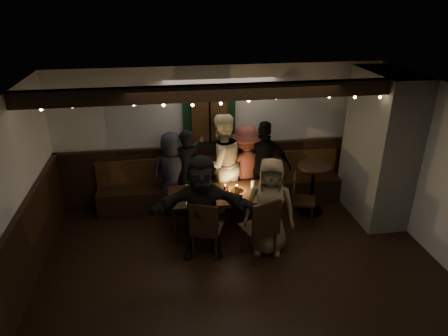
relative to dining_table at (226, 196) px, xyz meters
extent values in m
cube|color=black|center=(0.06, -1.40, -0.63)|extent=(6.00, 5.00, 0.01)
cube|color=black|center=(0.06, -1.40, 1.98)|extent=(6.00, 5.00, 0.01)
cube|color=silver|center=(0.06, 1.11, 0.68)|extent=(6.00, 0.01, 2.60)
cube|color=silver|center=(-2.94, -1.40, 0.68)|extent=(0.01, 5.00, 2.60)
cube|color=black|center=(0.06, 1.08, -0.07)|extent=(6.00, 0.05, 1.10)
cube|color=black|center=(-2.91, -1.40, -0.07)|extent=(0.05, 5.00, 1.10)
cube|color=slate|center=(2.71, 0.10, 0.68)|extent=(0.70, 1.40, 2.60)
cube|color=black|center=(0.06, 0.83, -0.40)|extent=(4.60, 0.45, 0.45)
cube|color=#422614|center=(0.06, 1.01, 0.08)|extent=(4.60, 0.06, 0.50)
cube|color=black|center=(-0.14, 1.04, 1.03)|extent=(0.95, 0.04, 1.00)
cube|color=#422614|center=(-0.14, 0.98, 1.03)|extent=(0.64, 0.12, 0.76)
cube|color=black|center=(0.06, -0.40, 1.87)|extent=(6.00, 0.16, 0.22)
sphere|color=#FFE599|center=(-2.54, -0.42, 1.74)|extent=(0.04, 0.04, 0.04)
sphere|color=#FFE599|center=(-2.14, -0.42, 1.76)|extent=(0.04, 0.04, 0.04)
sphere|color=#FFE599|center=(-1.74, -0.42, 1.77)|extent=(0.04, 0.04, 0.04)
sphere|color=#FFE599|center=(-1.34, -0.42, 1.75)|extent=(0.04, 0.04, 0.04)
sphere|color=#FFE599|center=(-0.94, -0.42, 1.72)|extent=(0.04, 0.04, 0.04)
sphere|color=#FFE599|center=(-0.54, -0.42, 1.71)|extent=(0.04, 0.04, 0.04)
sphere|color=#FFE599|center=(-0.14, -0.42, 1.71)|extent=(0.04, 0.04, 0.04)
sphere|color=#FFE599|center=(0.26, -0.42, 1.74)|extent=(0.04, 0.04, 0.04)
sphere|color=#FFE599|center=(0.66, -0.42, 1.76)|extent=(0.04, 0.04, 0.04)
sphere|color=#FFE599|center=(1.06, -0.42, 1.77)|extent=(0.04, 0.04, 0.04)
sphere|color=#FFE599|center=(1.46, -0.42, 1.75)|extent=(0.04, 0.04, 0.04)
sphere|color=#FFE599|center=(1.86, -0.42, 1.72)|extent=(0.04, 0.04, 0.04)
sphere|color=#FFE599|center=(2.26, -0.42, 1.71)|extent=(0.04, 0.04, 0.04)
sphere|color=#FFE599|center=(2.66, -0.42, 1.71)|extent=(0.04, 0.04, 0.04)
cube|color=black|center=(0.00, 0.00, 0.03)|extent=(1.91, 0.82, 0.05)
cylinder|color=black|center=(-0.88, -0.33, -0.31)|extent=(0.06, 0.06, 0.63)
cylinder|color=black|center=(-0.88, 0.34, -0.31)|extent=(0.06, 0.06, 0.63)
cylinder|color=black|center=(0.88, -0.33, -0.31)|extent=(0.06, 0.06, 0.63)
cylinder|color=black|center=(0.88, 0.34, -0.31)|extent=(0.06, 0.06, 0.63)
cylinder|color=#BF7226|center=(-0.64, 0.14, 0.12)|extent=(0.06, 0.06, 0.13)
cylinder|color=#BF7226|center=(-0.37, -0.16, 0.12)|extent=(0.06, 0.06, 0.13)
cylinder|color=silver|center=(-0.02, 0.11, 0.12)|extent=(0.06, 0.06, 0.13)
cylinder|color=#BF7226|center=(0.17, -0.05, 0.12)|extent=(0.06, 0.06, 0.13)
cylinder|color=silver|center=(0.49, 0.13, 0.12)|extent=(0.06, 0.06, 0.13)
cylinder|color=#BF7226|center=(0.73, -0.15, 0.12)|extent=(0.06, 0.06, 0.13)
cylinder|color=white|center=(-0.57, -0.27, 0.06)|extent=(0.24, 0.24, 0.01)
cube|color=#B2B2B7|center=(0.00, -0.04, 0.08)|extent=(0.15, 0.09, 0.05)
cylinder|color=#990C0C|center=(-0.03, -0.04, 0.13)|extent=(0.03, 0.03, 0.15)
cylinder|color=gold|center=(0.03, -0.04, 0.13)|extent=(0.03, 0.03, 0.15)
cylinder|color=silver|center=(0.20, 0.05, 0.09)|extent=(0.05, 0.05, 0.07)
sphere|color=#FFB24C|center=(0.20, 0.05, 0.15)|extent=(0.03, 0.03, 0.03)
cube|color=black|center=(-0.40, -0.67, -0.18)|extent=(0.56, 0.56, 0.04)
cube|color=black|center=(-0.47, -0.86, 0.09)|extent=(0.42, 0.19, 0.50)
cylinder|color=black|center=(-0.17, -0.57, -0.41)|extent=(0.04, 0.04, 0.43)
cylinder|color=black|center=(-0.29, -0.90, -0.41)|extent=(0.04, 0.04, 0.43)
cylinder|color=black|center=(-0.50, -0.45, -0.41)|extent=(0.04, 0.04, 0.43)
cylinder|color=black|center=(-0.62, -0.78, -0.41)|extent=(0.04, 0.04, 0.43)
cube|color=black|center=(0.37, -0.84, -0.15)|extent=(0.58, 0.58, 0.04)
cube|color=black|center=(0.43, -1.04, 0.14)|extent=(0.46, 0.18, 0.53)
cylinder|color=black|center=(0.50, -0.60, -0.40)|extent=(0.04, 0.04, 0.46)
cylinder|color=black|center=(0.61, -0.96, -0.40)|extent=(0.04, 0.04, 0.46)
cylinder|color=black|center=(0.14, -0.71, -0.40)|extent=(0.04, 0.04, 0.46)
cylinder|color=black|center=(0.25, -1.07, -0.40)|extent=(0.04, 0.04, 0.46)
cube|color=black|center=(1.38, 0.01, -0.21)|extent=(0.51, 0.51, 0.04)
cube|color=black|center=(1.22, 0.08, 0.03)|extent=(0.18, 0.39, 0.46)
cylinder|color=black|center=(1.48, -0.20, -0.43)|extent=(0.03, 0.03, 0.39)
cylinder|color=black|center=(1.18, -0.08, -0.43)|extent=(0.03, 0.03, 0.39)
cylinder|color=black|center=(1.59, 0.11, -0.43)|extent=(0.03, 0.03, 0.39)
cylinder|color=black|center=(1.29, 0.22, -0.43)|extent=(0.03, 0.03, 0.39)
cylinder|color=black|center=(1.65, 0.32, -0.61)|extent=(0.48, 0.48, 0.03)
cylinder|color=black|center=(1.65, 0.32, -0.16)|extent=(0.06, 0.06, 0.92)
cylinder|color=black|center=(1.65, 0.32, 0.30)|extent=(0.59, 0.59, 0.04)
imported|color=#20212D|center=(-0.86, 0.75, 0.14)|extent=(0.80, 0.57, 1.53)
imported|color=black|center=(-0.59, 0.71, 0.17)|extent=(0.63, 0.46, 1.59)
imported|color=beige|center=(0.02, 0.66, 0.30)|extent=(1.08, 0.96, 1.85)
imported|color=brown|center=(0.50, 0.76, 0.16)|extent=(1.11, 0.78, 1.57)
imported|color=black|center=(0.82, 0.65, 0.22)|extent=(1.07, 0.76, 1.68)
imported|color=black|center=(-0.47, -0.68, 0.21)|extent=(1.57, 0.59, 1.67)
imported|color=olive|center=(0.55, -0.74, 0.16)|extent=(0.87, 0.68, 1.57)
camera|label=1|loc=(-0.94, -5.83, 3.21)|focal=32.00mm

